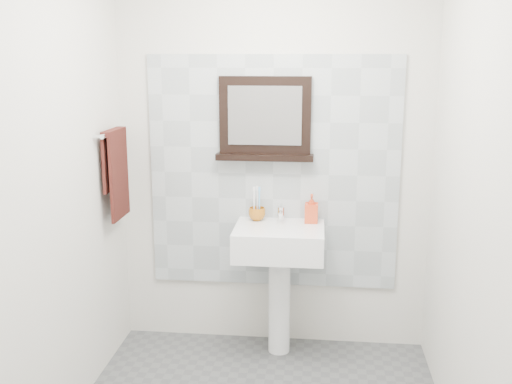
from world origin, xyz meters
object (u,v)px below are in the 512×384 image
pedestal_sink (279,255)px  soap_dispenser (311,208)px  toothbrush_cup (257,214)px  hand_towel (116,167)px  framed_mirror (265,121)px

pedestal_sink → soap_dispenser: soap_dispenser is taller
toothbrush_cup → hand_towel: 0.93m
pedestal_sink → toothbrush_cup: pedestal_sink is taller
framed_mirror → toothbrush_cup: bearing=-128.0°
toothbrush_cup → soap_dispenser: (0.35, -0.01, 0.05)m
toothbrush_cup → hand_towel: size_ratio=0.19×
pedestal_sink → soap_dispenser: size_ratio=5.28×
soap_dispenser → toothbrush_cup: bearing=179.1°
toothbrush_cup → framed_mirror: framed_mirror is taller
toothbrush_cup → soap_dispenser: soap_dispenser is taller
hand_towel → framed_mirror: bearing=16.0°
soap_dispenser → hand_towel: size_ratio=0.33×
toothbrush_cup → pedestal_sink: bearing=-40.0°
pedestal_sink → toothbrush_cup: (-0.15, 0.13, 0.23)m
pedestal_sink → hand_towel: 1.14m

